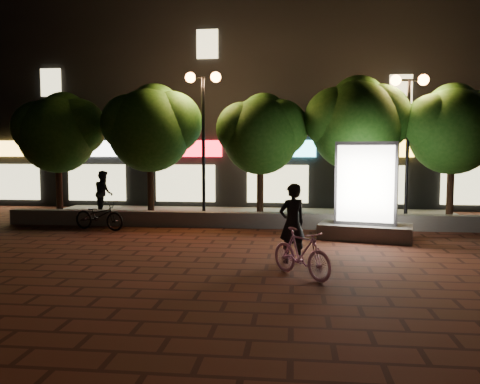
# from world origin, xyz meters

# --- Properties ---
(ground) EXTENTS (80.00, 80.00, 0.00)m
(ground) POSITION_xyz_m (0.00, 0.00, 0.00)
(ground) COLOR #4F2319
(ground) RESTS_ON ground
(retaining_wall) EXTENTS (16.00, 0.45, 0.50)m
(retaining_wall) POSITION_xyz_m (0.00, 4.00, 0.25)
(retaining_wall) COLOR slate
(retaining_wall) RESTS_ON ground
(sidewalk) EXTENTS (16.00, 5.00, 0.08)m
(sidewalk) POSITION_xyz_m (0.00, 6.50, 0.04)
(sidewalk) COLOR slate
(sidewalk) RESTS_ON ground
(building_block) EXTENTS (28.00, 8.12, 11.30)m
(building_block) POSITION_xyz_m (-0.01, 12.99, 5.00)
(building_block) COLOR black
(building_block) RESTS_ON ground
(tree_far_left) EXTENTS (3.36, 2.80, 4.63)m
(tree_far_left) POSITION_xyz_m (-6.95, 5.46, 3.29)
(tree_far_left) COLOR #321B13
(tree_far_left) RESTS_ON sidewalk
(tree_left) EXTENTS (3.60, 3.00, 4.89)m
(tree_left) POSITION_xyz_m (-3.45, 5.46, 3.44)
(tree_left) COLOR #321B13
(tree_left) RESTS_ON sidewalk
(tree_mid) EXTENTS (3.24, 2.70, 4.50)m
(tree_mid) POSITION_xyz_m (0.55, 5.46, 3.22)
(tree_mid) COLOR #321B13
(tree_mid) RESTS_ON sidewalk
(tree_right) EXTENTS (3.72, 3.10, 5.07)m
(tree_right) POSITION_xyz_m (3.86, 5.46, 3.57)
(tree_right) COLOR #321B13
(tree_right) RESTS_ON sidewalk
(tree_far_right) EXTENTS (3.48, 2.90, 4.76)m
(tree_far_right) POSITION_xyz_m (7.05, 5.46, 3.37)
(tree_far_right) COLOR #321B13
(tree_far_right) RESTS_ON sidewalk
(street_lamp_left) EXTENTS (1.26, 0.36, 5.18)m
(street_lamp_left) POSITION_xyz_m (-1.50, 5.20, 4.03)
(street_lamp_left) COLOR black
(street_lamp_left) RESTS_ON sidewalk
(street_lamp_right) EXTENTS (1.26, 0.36, 4.98)m
(street_lamp_right) POSITION_xyz_m (5.50, 5.20, 3.89)
(street_lamp_right) COLOR black
(street_lamp_right) RESTS_ON sidewalk
(ad_kiosk) EXTENTS (2.81, 1.86, 2.79)m
(ad_kiosk) POSITION_xyz_m (3.75, 2.33, 1.13)
(ad_kiosk) COLOR slate
(ad_kiosk) RESTS_ON ground
(scooter_pink) EXTENTS (1.45, 1.52, 0.99)m
(scooter_pink) POSITION_xyz_m (1.85, -2.13, 0.49)
(scooter_pink) COLOR #DE90CF
(scooter_pink) RESTS_ON ground
(rider) EXTENTS (0.79, 0.71, 1.81)m
(rider) POSITION_xyz_m (1.66, -0.88, 0.91)
(rider) COLOR black
(rider) RESTS_ON ground
(scooter_parked) EXTENTS (1.89, 1.04, 0.94)m
(scooter_parked) POSITION_xyz_m (-4.49, 3.00, 0.47)
(scooter_parked) COLOR black
(scooter_parked) RESTS_ON ground
(pedestrian) EXTENTS (0.96, 1.03, 1.69)m
(pedestrian) POSITION_xyz_m (-5.53, 5.99, 0.93)
(pedestrian) COLOR black
(pedestrian) RESTS_ON sidewalk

